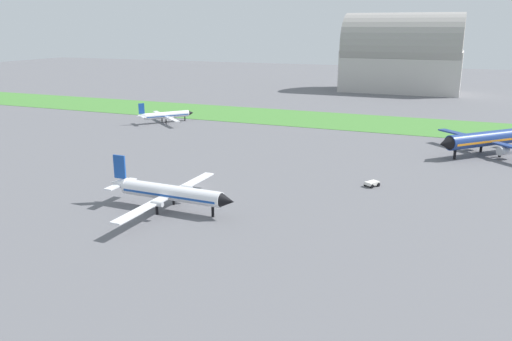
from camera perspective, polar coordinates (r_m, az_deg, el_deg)
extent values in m
plane|color=slate|center=(91.04, -7.00, -2.00)|extent=(600.00, 600.00, 0.00)
cube|color=#478438|center=(159.25, 6.23, 5.70)|extent=(360.00, 28.00, 0.08)
cylinder|color=white|center=(154.68, -9.86, 6.09)|extent=(9.98, 11.58, 1.87)
cone|color=black|center=(157.19, -7.27, 6.34)|extent=(2.60, 2.61, 1.83)
cone|color=white|center=(152.35, -12.66, 5.88)|extent=(2.96, 3.09, 1.68)
cube|color=#19479E|center=(154.70, -9.85, 6.04)|extent=(9.54, 11.03, 0.26)
cube|color=white|center=(159.43, -10.58, 6.22)|extent=(8.77, 7.53, 0.19)
cube|color=white|center=(149.82, -9.34, 5.68)|extent=(8.77, 7.53, 0.19)
cylinder|color=#B7BABF|center=(157.86, -10.19, 6.14)|extent=(1.41, 1.53, 0.60)
cylinder|color=#B7BABF|center=(151.71, -9.39, 5.80)|extent=(1.41, 1.53, 0.60)
cube|color=#19479E|center=(152.11, -12.58, 6.71)|extent=(1.24, 1.44, 2.99)
cube|color=white|center=(153.70, -12.66, 5.95)|extent=(2.73, 2.53, 0.15)
cube|color=white|center=(151.22, -12.38, 5.81)|extent=(2.73, 2.53, 0.15)
cylinder|color=black|center=(156.80, -7.88, 5.71)|extent=(0.34, 0.34, 1.31)
cylinder|color=black|center=(156.39, -10.38, 5.58)|extent=(0.34, 0.34, 1.31)
cylinder|color=black|center=(152.93, -9.93, 5.37)|extent=(0.34, 0.34, 1.31)
cylinder|color=navy|center=(123.72, 24.21, 3.24)|extent=(17.18, 17.79, 3.28)
cone|color=black|center=(115.18, 20.24, 2.82)|extent=(4.38, 4.37, 3.21)
cube|color=orange|center=(123.77, 24.20, 3.13)|extent=(16.41, 16.97, 0.46)
cube|color=navy|center=(128.98, 22.02, 3.68)|extent=(11.79, 11.38, 0.33)
cylinder|color=#B7BABF|center=(121.63, 25.89, 2.00)|extent=(3.77, 3.83, 1.80)
cylinder|color=#B7BABF|center=(127.49, 22.79, 2.93)|extent=(3.77, 3.83, 1.80)
cylinder|color=black|center=(117.83, 21.16, 1.66)|extent=(0.59, 0.59, 2.09)
cylinder|color=black|center=(123.74, 25.41, 1.82)|extent=(0.59, 0.59, 2.09)
cylinder|color=black|center=(127.02, 23.67, 2.35)|extent=(0.59, 0.59, 2.09)
cylinder|color=white|center=(80.04, -9.35, -2.45)|extent=(17.19, 2.84, 2.38)
cone|color=black|center=(75.50, -3.25, -3.38)|extent=(2.44, 2.39, 2.33)
cone|color=white|center=(85.62, -15.00, -1.37)|extent=(3.39, 2.23, 2.14)
cube|color=#19479E|center=(80.10, -9.35, -2.57)|extent=(16.24, 2.86, 0.33)
cube|color=white|center=(85.69, -7.25, -1.43)|extent=(2.01, 13.12, 0.24)
cube|color=white|center=(75.36, -12.33, -4.11)|extent=(2.01, 13.12, 0.24)
cylinder|color=#B7BABF|center=(83.44, -7.68, -1.93)|extent=(1.92, 0.81, 0.76)
cylinder|color=#B7BABF|center=(76.79, -10.90, -3.65)|extent=(1.92, 0.81, 0.76)
cube|color=#19479E|center=(84.57, -14.88, 0.40)|extent=(2.15, 0.34, 3.81)
cube|color=white|center=(86.59, -14.07, -1.16)|extent=(1.52, 3.37, 0.19)
cube|color=white|center=(84.11, -15.44, -1.75)|extent=(1.52, 3.37, 0.19)
cylinder|color=black|center=(77.22, -4.81, -4.56)|extent=(0.43, 0.43, 1.67)
cylinder|color=black|center=(83.17, -9.11, -3.21)|extent=(0.43, 0.43, 1.67)
cylinder|color=black|center=(79.49, -10.93, -4.20)|extent=(0.43, 0.43, 1.67)
cube|color=white|center=(93.70, 12.73, -1.36)|extent=(2.53, 2.83, 0.55)
cylinder|color=black|center=(94.85, 12.72, -1.33)|extent=(0.58, 0.73, 0.70)
cylinder|color=black|center=(93.93, 13.41, -1.54)|extent=(0.58, 0.73, 0.70)
cylinder|color=black|center=(93.63, 12.04, -1.51)|extent=(0.58, 0.73, 0.70)
cylinder|color=black|center=(92.70, 12.73, -1.73)|extent=(0.58, 0.73, 0.70)
cube|color=#BCB7B2|center=(233.44, 15.72, 10.54)|extent=(49.06, 23.80, 17.46)
cylinder|color=gray|center=(232.81, 15.92, 13.26)|extent=(48.08, 26.18, 26.18)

